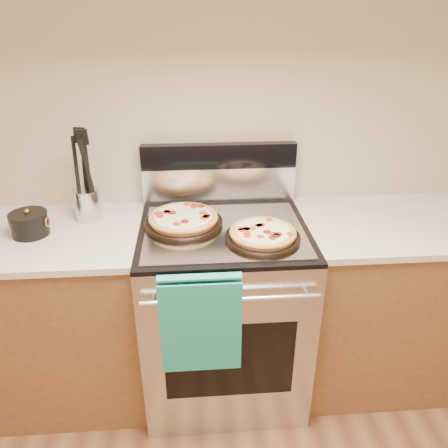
{
  "coord_description": "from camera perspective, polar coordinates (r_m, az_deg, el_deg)",
  "views": [
    {
      "loc": [
        -0.13,
        -0.09,
        1.81
      ],
      "look_at": [
        -0.01,
        1.55,
        0.99
      ],
      "focal_mm": 35.0,
      "sensor_mm": 36.0,
      "label": 1
    }
  ],
  "objects": [
    {
      "name": "oven_window",
      "position": [
        1.96,
        0.76,
        -17.43
      ],
      "size": [
        0.56,
        0.01,
        0.4
      ],
      "primitive_type": "cube",
      "color": "black",
      "rests_on": "range_body"
    },
    {
      "name": "pepperoni_pizza_front",
      "position": [
        1.86,
        5.08,
        -1.34
      ],
      "size": [
        0.33,
        0.33,
        0.04
      ],
      "primitive_type": null,
      "rotation": [
        0.0,
        0.0,
        -0.05
      ],
      "color": "#C1763B",
      "rests_on": "foil_sheet"
    },
    {
      "name": "backsplash_lower",
      "position": [
        2.21,
        -0.64,
        5.18
      ],
      "size": [
        0.76,
        0.06,
        0.18
      ],
      "primitive_type": "cube",
      "color": "silver",
      "rests_on": "cooktop"
    },
    {
      "name": "utensil_crock",
      "position": [
        2.14,
        -17.4,
        2.48
      ],
      "size": [
        0.15,
        0.15,
        0.15
      ],
      "primitive_type": "cylinder",
      "rotation": [
        0.0,
        0.0,
        0.32
      ],
      "color": "silver",
      "rests_on": "countertop_left"
    },
    {
      "name": "range_body",
      "position": [
        2.22,
        -0.02,
        -11.44
      ],
      "size": [
        0.76,
        0.68,
        0.9
      ],
      "primitive_type": "cube",
      "color": "#B7B7BC",
      "rests_on": "ground"
    },
    {
      "name": "countertop_left",
      "position": [
        2.13,
        -24.4,
        -1.56
      ],
      "size": [
        1.02,
        0.64,
        0.03
      ],
      "primitive_type": "cube",
      "color": "#B9B2A6",
      "rests_on": "cabinet_left"
    },
    {
      "name": "backsplash_upper",
      "position": [
        2.16,
        -0.66,
        8.89
      ],
      "size": [
        0.76,
        0.06,
        0.12
      ],
      "primitive_type": "cube",
      "color": "black",
      "rests_on": "backsplash_lower"
    },
    {
      "name": "oven_handle",
      "position": [
        1.71,
        0.95,
        -9.88
      ],
      "size": [
        0.7,
        0.03,
        0.03
      ],
      "primitive_type": "cylinder",
      "rotation": [
        0.0,
        1.57,
        0.0
      ],
      "color": "silver",
      "rests_on": "range_body"
    },
    {
      "name": "countertop_right",
      "position": [
        2.24,
        22.97,
        0.06
      ],
      "size": [
        1.02,
        0.64,
        0.03
      ],
      "primitive_type": "cube",
      "color": "#B9B2A6",
      "rests_on": "cabinet_right"
    },
    {
      "name": "foil_sheet",
      "position": [
        1.94,
        0.04,
        -0.87
      ],
      "size": [
        0.7,
        0.55,
        0.01
      ],
      "primitive_type": "cube",
      "color": "gray",
      "rests_on": "cooktop"
    },
    {
      "name": "dish_towel",
      "position": [
        1.76,
        -3.05,
        -12.66
      ],
      "size": [
        0.32,
        0.05,
        0.42
      ],
      "primitive_type": null,
      "color": "teal",
      "rests_on": "oven_handle"
    },
    {
      "name": "saucepan",
      "position": [
        2.09,
        -24.04,
        -0.08
      ],
      "size": [
        0.18,
        0.18,
        0.1
      ],
      "primitive_type": "cylinder",
      "rotation": [
        0.0,
        0.0,
        -0.13
      ],
      "color": "black",
      "rests_on": "countertop_left"
    },
    {
      "name": "pepperoni_pizza_back",
      "position": [
        1.98,
        -5.31,
        0.58
      ],
      "size": [
        0.42,
        0.42,
        0.05
      ],
      "primitive_type": null,
      "rotation": [
        0.0,
        0.0,
        -0.21
      ],
      "color": "#C1763B",
      "rests_on": "foil_sheet"
    },
    {
      "name": "cabinet_left",
      "position": [
        2.36,
        -22.33,
        -11.36
      ],
      "size": [
        1.0,
        0.62,
        0.88
      ],
      "primitive_type": "cube",
      "color": "brown",
      "rests_on": "ground"
    },
    {
      "name": "cooktop",
      "position": [
        1.97,
        -0.02,
        -0.81
      ],
      "size": [
        0.76,
        0.68,
        0.02
      ],
      "primitive_type": "cube",
      "color": "black",
      "rests_on": "range_body"
    },
    {
      "name": "wall_back",
      "position": [
        2.15,
        -0.76,
        14.05
      ],
      "size": [
        4.0,
        0.0,
        4.0
      ],
      "primitive_type": "plane",
      "rotation": [
        1.57,
        0.0,
        0.0
      ],
      "color": "#C0B08B",
      "rests_on": "ground"
    },
    {
      "name": "cabinet_right",
      "position": [
        2.46,
        21.11,
        -9.47
      ],
      "size": [
        1.0,
        0.62,
        0.88
      ],
      "primitive_type": "cube",
      "color": "brown",
      "rests_on": "ground"
    }
  ]
}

